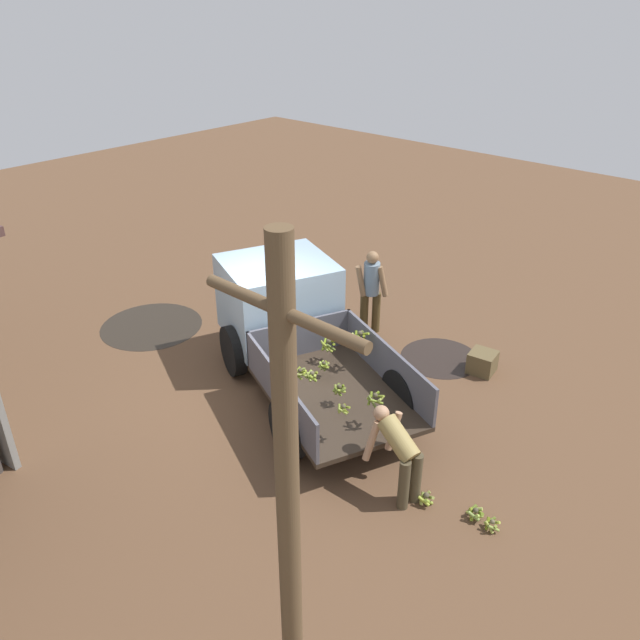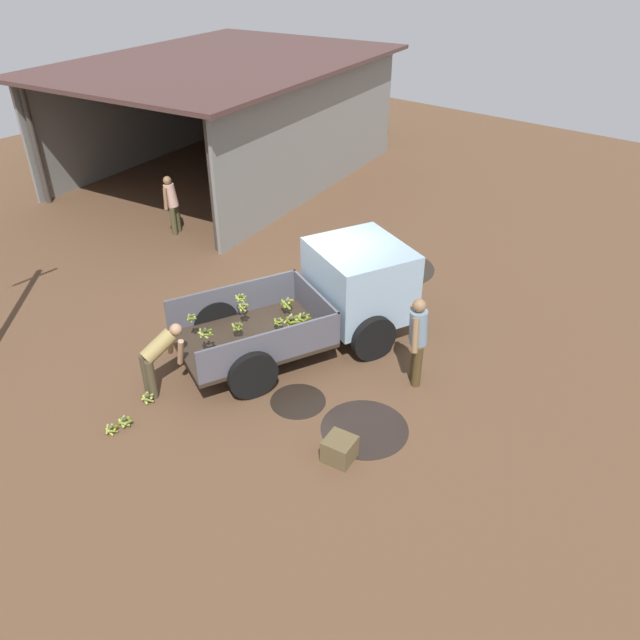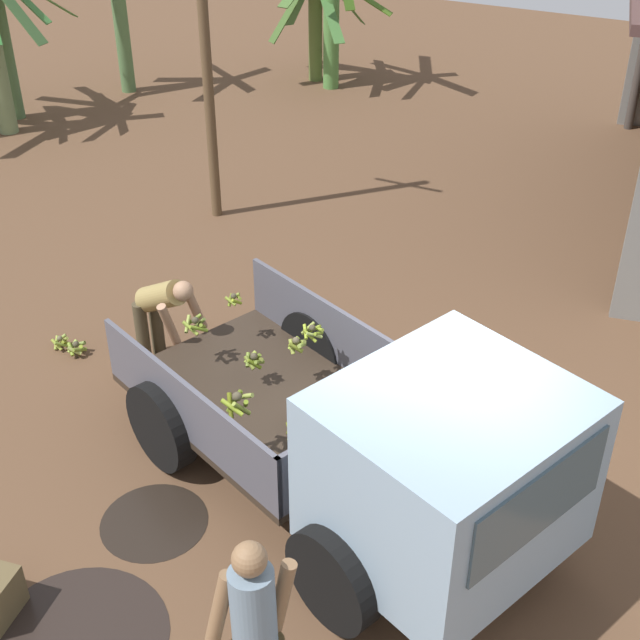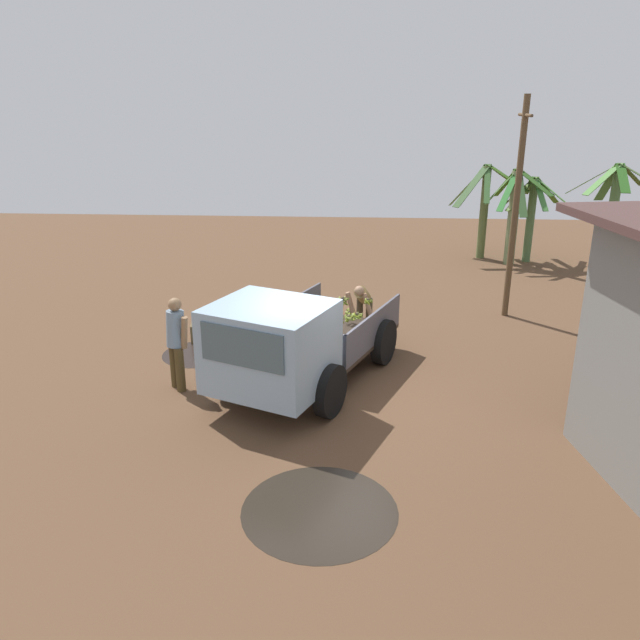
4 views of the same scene
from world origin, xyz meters
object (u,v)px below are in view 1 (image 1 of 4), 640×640
Objects in this scene: person_worker_loading at (399,450)px; banana_bunch_on_ground_0 at (492,524)px; utility_pole at (291,582)px; cargo_truck at (288,316)px; banana_bunch_on_ground_2 at (475,513)px; banana_bunch_on_ground_1 at (426,498)px; person_foreground_visitor at (371,288)px; wooden_crate_0 at (482,362)px.

person_worker_loading is 1.49m from banana_bunch_on_ground_0.
utility_pole is 22.25× the size of banana_bunch_on_ground_0.
person_worker_loading is (-3.41, 1.37, -0.28)m from cargo_truck.
banana_bunch_on_ground_2 is (-1.05, -0.31, -0.65)m from person_worker_loading.
banana_bunch_on_ground_0 is 0.99× the size of banana_bunch_on_ground_1.
person_foreground_visitor is 4.86m from banana_bunch_on_ground_1.
utility_pole is 4.58m from banana_bunch_on_ground_1.
banana_bunch_on_ground_1 is 0.52× the size of wooden_crate_0.
banana_bunch_on_ground_1 is at bearing -155.33° from person_worker_loading.
person_worker_loading is at bearing 2.26° from person_foreground_visitor.
banana_bunch_on_ground_1 is at bearing 18.48° from banana_bunch_on_ground_2.
cargo_truck is 3.98× the size of person_worker_loading.
banana_bunch_on_ground_1 is at bearing -175.49° from cargo_truck.
banana_bunch_on_ground_2 is 3.65m from wooden_crate_0.
banana_bunch_on_ground_1 reaches higher than banana_bunch_on_ground_2.
person_foreground_visitor is at bearing -56.42° from utility_pole.
person_foreground_visitor is at bearing -36.49° from banana_bunch_on_ground_2.
banana_bunch_on_ground_2 is (-4.46, 1.07, -0.92)m from cargo_truck.
wooden_crate_0 reaches higher than banana_bunch_on_ground_1.
banana_bunch_on_ground_0 is (-1.31, -0.28, -0.66)m from person_worker_loading.
person_foreground_visitor is 7.36× the size of banana_bunch_on_ground_2.
utility_pole is at bearing 92.89° from banana_bunch_on_ground_0.
person_worker_loading is 5.26× the size of banana_bunch_on_ground_1.
utility_pole reaches higher than person_foreground_visitor.
person_worker_loading reaches higher than banana_bunch_on_ground_2.
person_worker_loading reaches higher than banana_bunch_on_ground_1.
banana_bunch_on_ground_2 is (-0.63, -0.21, -0.00)m from banana_bunch_on_ground_1.
banana_bunch_on_ground_0 is 3.80m from wooden_crate_0.
utility_pole is 2.96× the size of person_foreground_visitor.
person_foreground_visitor is 7.52× the size of banana_bunch_on_ground_0.
person_worker_loading is 5.20× the size of banana_bunch_on_ground_2.
banana_bunch_on_ground_2 reaches higher than banana_bunch_on_ground_0.
wooden_crate_0 is (1.96, -3.26, 0.11)m from banana_bunch_on_ground_0.
person_foreground_visitor is at bearing -76.60° from cargo_truck.
banana_bunch_on_ground_1 is (-3.83, 1.28, -0.92)m from cargo_truck.
utility_pole is 11.40× the size of wooden_crate_0.
person_foreground_visitor reaches higher than wooden_crate_0.
cargo_truck is 10.83× the size of wooden_crate_0.
person_worker_loading is at bearing 12.73° from banana_bunch_on_ground_1.
cargo_truck is 4.93m from banana_bunch_on_ground_0.
banana_bunch_on_ground_1 is 0.99× the size of banana_bunch_on_ground_2.
banana_bunch_on_ground_0 is (-4.38, 3.08, -0.87)m from person_foreground_visitor.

